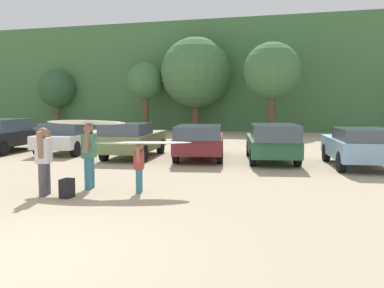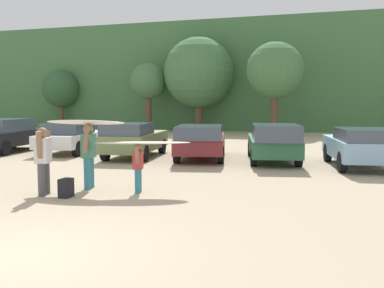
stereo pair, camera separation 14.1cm
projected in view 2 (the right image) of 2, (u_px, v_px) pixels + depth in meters
name	position (u px, v px, depth m)	size (l,w,h in m)	color
ground_plane	(8.00, 258.00, 6.36)	(120.00, 120.00, 0.00)	tan
hillside_ridge	(278.00, 78.00, 39.34)	(108.00, 12.00, 8.85)	#427042
tree_left	(61.00, 89.00, 38.38)	(3.21, 3.21, 5.04)	brown
tree_far_right	(148.00, 82.00, 34.49)	(2.85, 2.85, 5.37)	brown
tree_center	(199.00, 73.00, 33.91)	(5.44, 5.44, 7.29)	brown
tree_far_left	(275.00, 71.00, 29.89)	(3.89, 3.89, 6.37)	brown
parked_car_black	(7.00, 134.00, 20.01)	(2.22, 4.67, 1.51)	black
parked_car_white	(71.00, 137.00, 19.62)	(2.39, 4.47, 1.36)	white
parked_car_olive_green	(134.00, 139.00, 17.92)	(2.25, 4.43, 1.44)	#6B7F4C
parked_car_maroon	(201.00, 140.00, 17.41)	(2.77, 5.04, 1.38)	maroon
parked_car_forest_green	(273.00, 142.00, 16.54)	(2.61, 4.93, 1.46)	#2D6642
parked_car_sky_blue	(360.00, 146.00, 15.08)	(2.45, 4.33, 1.40)	#84ADD1
person_adult	(89.00, 152.00, 11.45)	(0.41, 0.77, 1.69)	teal
person_child	(138.00, 165.00, 10.92)	(0.30, 0.56, 1.24)	teal
person_companion	(43.00, 157.00, 10.62)	(0.40, 0.77, 1.65)	#4C4C51
surfboard_white	(85.00, 122.00, 11.38)	(2.24, 0.71, 0.20)	white
surfboard_cream	(143.00, 143.00, 10.88)	(2.48, 1.45, 0.11)	beige
backpack_dropped	(66.00, 188.00, 10.40)	(0.24, 0.34, 0.45)	black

